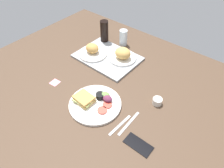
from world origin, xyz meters
TOP-DOWN VIEW (x-y plane):
  - ground_plane at (0.00, 0.00)cm, footprint 190.00×150.00cm
  - serving_tray at (-21.08, 25.62)cm, footprint 45.23×33.32cm
  - bread_plate_near at (-31.54, 20.91)cm, footprint 21.02×21.02cm
  - bread_plate_far at (-10.57, 30.26)cm, footprint 20.20×20.20cm
  - plate_with_salad at (2.51, -13.52)cm, footprint 30.72×30.72cm
  - drinking_glass at (-23.23, 47.61)cm, footprint 6.19×6.19cm
  - soda_bottle at (-37.12, 40.81)cm, footprint 6.40×6.40cm
  - espresso_cup at (30.50, 10.24)cm, footprint 5.60×5.60cm
  - fork at (23.16, -15.93)cm, footprint 2.32×17.05cm
  - knife at (26.16, -11.93)cm, footprint 1.89×19.03cm
  - cell_phone at (37.44, -19.34)cm, footprint 14.45×7.30cm
  - sticky_note at (-30.49, -16.58)cm, footprint 6.12×6.12cm

SIDE VIEW (x-z plane):
  - ground_plane at x=0.00cm, z-range -3.00..0.00cm
  - sticky_note at x=-30.49cm, z-range 0.00..0.12cm
  - fork at x=23.16cm, z-range 0.00..0.50cm
  - knife at x=26.16cm, z-range 0.00..0.50cm
  - cell_phone at x=37.44cm, z-range 0.00..0.80cm
  - serving_tray at x=-21.08cm, z-range 0.00..1.60cm
  - plate_with_salad at x=2.51cm, z-range -1.08..4.32cm
  - espresso_cup at x=30.50cm, z-range 0.00..4.00cm
  - bread_plate_near at x=-31.54cm, z-range 0.22..8.54cm
  - bread_plate_far at x=-10.57cm, z-range 0.53..9.92cm
  - drinking_glass at x=-23.23cm, z-range 0.00..12.75cm
  - soda_bottle at x=-37.12cm, z-range 0.00..18.70cm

